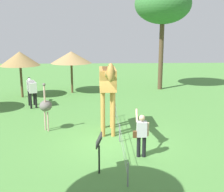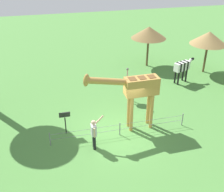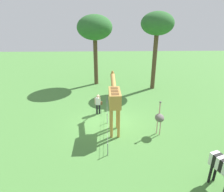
% 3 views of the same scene
% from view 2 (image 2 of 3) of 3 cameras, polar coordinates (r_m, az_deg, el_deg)
% --- Properties ---
extents(ground_plane, '(60.00, 60.00, 0.00)m').
position_cam_2_polar(ground_plane, '(14.27, 1.45, -7.75)').
color(ground_plane, '#4C843D').
extents(giraffe, '(3.81, 0.73, 3.45)m').
position_cam_2_polar(giraffe, '(13.51, 4.95, 1.41)').
color(giraffe, '#BC8942').
rests_on(giraffe, ground_plane).
extents(visitor, '(0.65, 0.58, 1.70)m').
position_cam_2_polar(visitor, '(12.80, -3.82, -7.66)').
color(visitor, black).
rests_on(visitor, ground_plane).
extents(zebra, '(1.79, 0.93, 1.66)m').
position_cam_2_polar(zebra, '(19.61, 14.63, 5.91)').
color(zebra, black).
rests_on(zebra, ground_plane).
extents(ostrich, '(0.70, 0.56, 2.25)m').
position_cam_2_polar(ostrich, '(16.56, 3.66, 2.53)').
color(ostrich, '#CC9E93').
rests_on(ostrich, ground_plane).
extents(shade_hut_far, '(2.68, 2.68, 3.16)m').
position_cam_2_polar(shade_hut_far, '(21.45, 19.71, 11.41)').
color(shade_hut_far, brown).
rests_on(shade_hut_far, ground_plane).
extents(shade_hut_aside, '(2.72, 2.72, 3.19)m').
position_cam_2_polar(shade_hut_aside, '(21.60, 7.76, 13.10)').
color(shade_hut_aside, brown).
rests_on(shade_hut_aside, ground_plane).
extents(info_sign, '(0.56, 0.21, 1.32)m').
position_cam_2_polar(info_sign, '(13.91, -9.90, -4.53)').
color(info_sign, black).
rests_on(info_sign, ground_plane).
extents(wire_fence, '(7.05, 0.05, 0.75)m').
position_cam_2_polar(wire_fence, '(13.89, 1.66, -6.83)').
color(wire_fence, slate).
rests_on(wire_fence, ground_plane).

